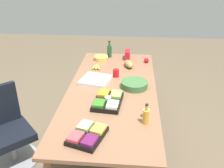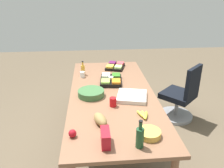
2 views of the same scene
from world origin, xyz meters
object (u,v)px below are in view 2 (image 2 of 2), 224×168
(conference_table, at_px, (112,97))
(wine_bottle, at_px, (140,137))
(office_chair, at_px, (181,99))
(dressing_bottle, at_px, (83,70))
(paper_cup, at_px, (82,74))
(chip_bag_red, at_px, (105,138))
(salad_bowl, at_px, (91,93))
(apple_red, at_px, (72,133))
(fruit_platter, at_px, (115,66))
(veggie_tray, at_px, (111,80))
(bread_loaf, at_px, (100,119))
(red_solo_cup, at_px, (113,102))
(banana_bunch, at_px, (143,115))
(pizza_box, at_px, (132,96))
(chip_bowl, at_px, (149,133))

(conference_table, bearing_deg, wine_bottle, -172.83)
(office_chair, bearing_deg, dressing_bottle, 83.43)
(wine_bottle, height_order, paper_cup, wine_bottle)
(dressing_bottle, bearing_deg, wine_bottle, -163.56)
(chip_bag_red, bearing_deg, conference_table, -8.41)
(salad_bowl, xyz_separation_m, apple_red, (-0.86, 0.18, -0.00))
(salad_bowl, xyz_separation_m, fruit_platter, (1.04, -0.42, -0.01))
(veggie_tray, distance_m, paper_cup, 0.48)
(bread_loaf, bearing_deg, red_solo_cup, -24.65)
(dressing_bottle, bearing_deg, chip_bag_red, -172.19)
(salad_bowl, xyz_separation_m, paper_cup, (0.66, 0.13, 0.00))
(banana_bunch, relative_size, apple_red, 2.56)
(banana_bunch, distance_m, wine_bottle, 0.53)
(wine_bottle, distance_m, pizza_box, 0.96)
(dressing_bottle, xyz_separation_m, fruit_platter, (0.27, -0.54, -0.05))
(conference_table, xyz_separation_m, apple_red, (-0.92, 0.46, 0.10))
(salad_bowl, relative_size, paper_cup, 3.73)
(apple_red, bearing_deg, fruit_platter, -17.53)
(wine_bottle, height_order, red_solo_cup, wine_bottle)
(wine_bottle, xyz_separation_m, fruit_platter, (2.10, 0.00, -0.07))
(salad_bowl, xyz_separation_m, veggie_tray, (0.43, -0.29, -0.00))
(office_chair, bearing_deg, bread_loaf, 132.28)
(salad_bowl, bearing_deg, chip_bag_red, -173.03)
(banana_bunch, relative_size, red_solo_cup, 1.77)
(veggie_tray, height_order, fruit_platter, veggie_tray)
(pizza_box, height_order, red_solo_cup, red_solo_cup)
(chip_bowl, bearing_deg, apple_red, 85.77)
(conference_table, distance_m, banana_bunch, 0.69)
(banana_bunch, bearing_deg, red_solo_cup, 49.27)
(chip_bowl, distance_m, chip_bag_red, 0.43)
(salad_bowl, height_order, veggie_tray, veggie_tray)
(bread_loaf, bearing_deg, chip_bag_red, -174.58)
(wine_bottle, relative_size, fruit_platter, 0.64)
(veggie_tray, relative_size, chip_bag_red, 2.24)
(paper_cup, bearing_deg, salad_bowl, -169.07)
(apple_red, bearing_deg, dressing_bottle, -2.16)
(office_chair, distance_m, red_solo_cup, 1.56)
(wine_bottle, relative_size, apple_red, 3.58)
(fruit_platter, xyz_separation_m, red_solo_cup, (-1.34, 0.16, 0.02))
(pizza_box, height_order, fruit_platter, fruit_platter)
(veggie_tray, xyz_separation_m, chip_bowl, (-1.34, -0.25, -0.01))
(fruit_platter, bearing_deg, pizza_box, -175.34)
(bread_loaf, bearing_deg, dressing_bottle, 8.38)
(dressing_bottle, height_order, fruit_platter, dressing_bottle)
(salad_bowl, bearing_deg, fruit_platter, -21.83)
(salad_bowl, height_order, apple_red, salad_bowl)
(banana_bunch, bearing_deg, pizza_box, 6.40)
(pizza_box, relative_size, fruit_platter, 0.84)
(salad_bowl, relative_size, wine_bottle, 1.23)
(banana_bunch, height_order, chip_bag_red, chip_bag_red)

